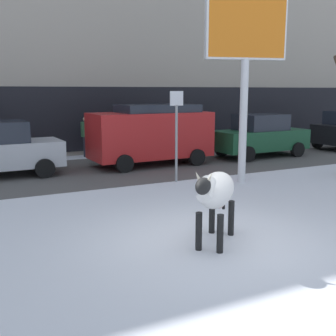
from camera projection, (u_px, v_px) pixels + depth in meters
name	position (u px, v px, depth m)	size (l,w,h in m)	color
ground_plane	(213.00, 241.00, 7.98)	(120.00, 120.00, 0.00)	white
road_strip	(94.00, 171.00, 14.92)	(60.00, 5.60, 0.01)	#514F4C
building_facade	(47.00, 12.00, 19.82)	(44.00, 6.10, 13.00)	#A39989
cow_holstein	(215.00, 191.00, 7.71)	(1.66, 1.61, 1.54)	silver
billboard	(246.00, 40.00, 12.37)	(2.50, 0.79, 5.56)	silver
car_red_van	(151.00, 133.00, 15.97)	(4.66, 2.24, 2.32)	red
car_darkgreen_sedan	(260.00, 136.00, 18.08)	(4.26, 2.09, 1.84)	#194C2D
pedestrian_near_billboard	(156.00, 133.00, 19.44)	(0.36, 0.24, 1.73)	#282833
pedestrian_by_cars	(86.00, 137.00, 17.97)	(0.36, 0.24, 1.73)	#282833
street_sign	(176.00, 129.00, 12.90)	(0.44, 0.08, 2.82)	gray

